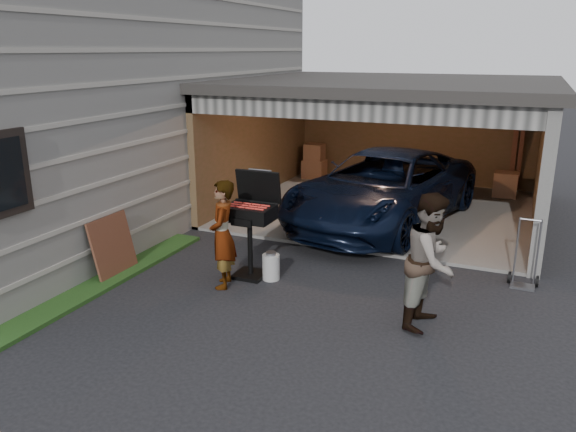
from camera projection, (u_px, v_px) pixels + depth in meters
name	position (u px, v px, depth m)	size (l,w,h in m)	color
ground	(209.00, 328.00, 7.36)	(80.00, 80.00, 0.00)	black
house	(62.00, 85.00, 12.36)	(7.00, 11.00, 5.50)	#474744
groundcover_strip	(20.00, 327.00, 7.32)	(0.50, 8.00, 0.06)	#193814
garage	(392.00, 126.00, 12.52)	(6.80, 6.30, 2.90)	#605E59
minivan	(383.00, 191.00, 11.47)	(2.43, 5.27, 1.46)	black
woman	(222.00, 235.00, 8.45)	(0.61, 0.40, 1.67)	silver
man	(431.00, 261.00, 7.22)	(0.87, 0.68, 1.80)	#3C1D17
bbq_grill	(251.00, 216.00, 8.79)	(0.75, 0.66, 1.68)	black
propane_tank	(271.00, 267.00, 8.87)	(0.28, 0.28, 0.41)	silver
plywood_panel	(113.00, 246.00, 8.97)	(0.04, 0.88, 0.98)	#4F2B1B
hand_truck	(524.00, 273.00, 8.62)	(0.45, 0.33, 1.08)	gray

